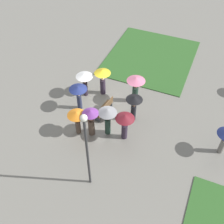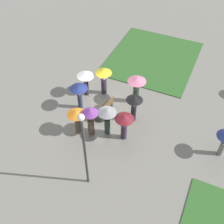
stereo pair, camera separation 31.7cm
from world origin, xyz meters
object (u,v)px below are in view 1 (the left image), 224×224
object	(u,v)px
crowd_person_white	(85,79)
crowd_person_navy	(78,92)
crowd_person_grey	(108,116)
crowd_person_yellow	(103,77)
crowd_person_purple	(91,118)
crowd_person_pink	(136,85)
crowd_person_black	(134,103)
crowd_person_orange	(77,117)
lamp_post	(86,144)
crowd_person_maroon	(125,121)
park_bench	(104,109)

from	to	relation	value
crowd_person_white	crowd_person_navy	xyz separation A→B (m)	(1.33, 0.24, 0.02)
crowd_person_grey	crowd_person_yellow	bearing A→B (deg)	179.48
crowd_person_purple	crowd_person_pink	distance (m)	3.98
crowd_person_black	crowd_person_purple	size ratio (longest dim) A/B	0.96
crowd_person_navy	crowd_person_orange	size ratio (longest dim) A/B	1.05
crowd_person_purple	crowd_person_pink	xyz separation A→B (m)	(-3.72, 1.42, 0.11)
crowd_person_white	lamp_post	bearing A→B (deg)	-14.20
crowd_person_yellow	crowd_person_purple	bearing A→B (deg)	42.69
crowd_person_black	crowd_person_maroon	size ratio (longest dim) A/B	1.02
crowd_person_navy	crowd_person_grey	size ratio (longest dim) A/B	0.91
crowd_person_white	crowd_person_maroon	bearing A→B (deg)	13.84
crowd_person_maroon	crowd_person_navy	size ratio (longest dim) A/B	1.04
park_bench	crowd_person_yellow	bearing A→B (deg)	-145.88
crowd_person_white	crowd_person_orange	world-z (taller)	crowd_person_white
crowd_person_black	crowd_person_navy	distance (m)	3.59
lamp_post	crowd_person_pink	xyz separation A→B (m)	(-6.74, 0.06, -1.76)
crowd_person_black	crowd_person_yellow	distance (m)	3.18
park_bench	lamp_post	xyz separation A→B (m)	(4.85, 1.33, 2.73)
crowd_person_yellow	park_bench	bearing A→B (deg)	55.93
crowd_person_maroon	crowd_person_orange	bearing A→B (deg)	-115.96
crowd_person_black	crowd_person_yellow	xyz separation A→B (m)	(-1.55, -2.77, 0.05)
crowd_person_pink	crowd_person_navy	bearing A→B (deg)	47.97
crowd_person_yellow	crowd_person_orange	world-z (taller)	crowd_person_yellow
lamp_post	crowd_person_yellow	size ratio (longest dim) A/B	2.52
crowd_person_purple	crowd_person_pink	bearing A→B (deg)	105.71
crowd_person_orange	crowd_person_grey	distance (m)	1.78
crowd_person_maroon	crowd_person_grey	bearing A→B (deg)	-127.82
crowd_person_grey	crowd_person_orange	bearing A→B (deg)	-97.76
lamp_post	crowd_person_pink	world-z (taller)	lamp_post
lamp_post	crowd_person_white	size ratio (longest dim) A/B	2.82
crowd_person_black	crowd_person_purple	distance (m)	2.81
crowd_person_maroon	lamp_post	bearing A→B (deg)	-49.35
crowd_person_white	crowd_person_orange	xyz separation A→B (m)	(3.23, 1.12, -0.02)
crowd_person_black	crowd_person_pink	bearing A→B (deg)	-68.52
crowd_person_white	crowd_person_orange	distance (m)	3.42
park_bench	crowd_person_maroon	xyz separation A→B (m)	(1.34, 1.88, 0.94)
crowd_person_yellow	crowd_person_maroon	world-z (taller)	crowd_person_yellow
lamp_post	crowd_person_purple	size ratio (longest dim) A/B	2.53
crowd_person_orange	crowd_person_white	bearing A→B (deg)	87.21
lamp_post	crowd_person_grey	world-z (taller)	lamp_post
crowd_person_purple	park_bench	bearing A→B (deg)	125.63
crowd_person_white	crowd_person_yellow	bearing A→B (deg)	78.21
lamp_post	crowd_person_black	size ratio (longest dim) A/B	2.62
crowd_person_pink	crowd_person_purple	bearing A→B (deg)	83.78
crowd_person_white	crowd_person_purple	xyz separation A→B (m)	(3.02, 1.92, -0.02)
crowd_person_yellow	crowd_person_purple	size ratio (longest dim) A/B	1.00
crowd_person_black	crowd_person_orange	xyz separation A→B (m)	(2.29, -2.68, -0.06)
park_bench	crowd_person_orange	bearing A→B (deg)	-14.84
crowd_person_pink	crowd_person_navy	xyz separation A→B (m)	(2.03, -3.10, -0.07)
park_bench	crowd_person_purple	world-z (taller)	crowd_person_purple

